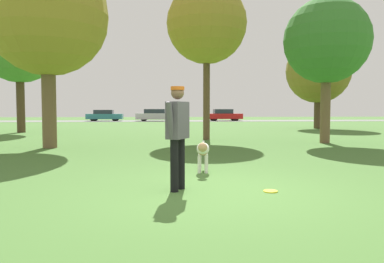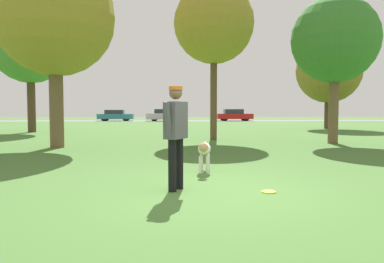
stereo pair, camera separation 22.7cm
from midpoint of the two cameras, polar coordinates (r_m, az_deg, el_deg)
name	(u,v)px [view 2 (the right image)]	position (r m, az deg, el deg)	size (l,w,h in m)	color
ground_plane	(210,192)	(6.02, 3.89, -9.17)	(120.00, 120.00, 0.00)	#426B2D
far_road_strip	(180,121)	(42.84, -1.72, 1.63)	(120.00, 6.00, 0.01)	slate
person	(176,129)	(6.00, -1.41, 0.40)	(0.41, 0.66, 1.68)	black
dog	(204,150)	(7.81, 2.72, -2.91)	(0.34, 1.02, 0.65)	silver
frisbee	(269,192)	(6.12, 12.69, -8.95)	(0.23, 0.23, 0.02)	yellow
tree_near_right	(335,40)	(15.63, 21.35, 12.80)	(3.28, 3.28, 5.60)	brown
tree_far_left	(30,44)	(23.70, -23.21, 12.21)	(4.53, 4.53, 7.35)	#4C3826
tree_mid_center	(214,24)	(16.63, 3.76, 16.04)	(3.43, 3.43, 6.69)	brown
tree_far_right	(329,71)	(27.15, 20.35, 8.66)	(4.34, 4.34, 6.09)	#4C3826
tree_near_left	(55,17)	(13.98, -19.76, 16.12)	(4.05, 4.05, 6.49)	brown
parked_car_teal	(115,115)	(43.69, -11.44, 2.42)	(4.02, 1.68, 1.27)	teal
parked_car_silver	(166,115)	(42.55, -3.83, 2.50)	(4.51, 2.04, 1.35)	#B7B7BC
parked_car_red	(234,115)	(43.36, 6.60, 2.50)	(4.13, 1.84, 1.35)	red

